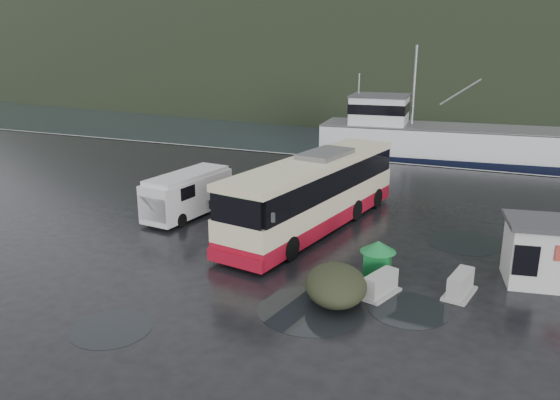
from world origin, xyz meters
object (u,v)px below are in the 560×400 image
at_px(fishing_trawler, 444,147).
at_px(jersey_barrier_b, 380,295).
at_px(coach_bus, 314,227).
at_px(waste_bin_right, 377,275).
at_px(waste_bin_left, 256,257).
at_px(dome_tent, 335,300).
at_px(jersey_barrier_a, 459,295).
at_px(ticket_kiosk, 543,283).
at_px(white_van, 189,215).

bearing_deg(fishing_trawler, jersey_barrier_b, -92.28).
distance_m(jersey_barrier_b, fishing_trawler, 30.35).
distance_m(coach_bus, waste_bin_right, 6.13).
relative_size(waste_bin_left, jersey_barrier_b, 0.94).
bearing_deg(waste_bin_left, jersey_barrier_b, -14.22).
distance_m(dome_tent, jersey_barrier_a, 4.58).
bearing_deg(waste_bin_left, waste_bin_right, 3.15).
relative_size(waste_bin_right, fishing_trawler, 0.06).
bearing_deg(ticket_kiosk, waste_bin_left, -179.55).
bearing_deg(dome_tent, ticket_kiosk, 33.43).
bearing_deg(jersey_barrier_b, ticket_kiosk, 32.36).
xyz_separation_m(white_van, dome_tent, (10.13, -6.34, 0.00)).
distance_m(dome_tent, jersey_barrier_b, 1.71).
bearing_deg(coach_bus, jersey_barrier_b, -42.66).
bearing_deg(ticket_kiosk, jersey_barrier_a, -150.47).
relative_size(ticket_kiosk, jersey_barrier_a, 1.84).
bearing_deg(white_van, jersey_barrier_a, -9.79).
bearing_deg(fishing_trawler, waste_bin_left, -103.36).
distance_m(white_van, ticket_kiosk, 17.10).
distance_m(ticket_kiosk, jersey_barrier_b, 6.53).
xyz_separation_m(ticket_kiosk, jersey_barrier_a, (-2.86, -2.35, 0.00)).
height_order(waste_bin_left, ticket_kiosk, ticket_kiosk).
bearing_deg(dome_tent, fishing_trawler, 90.32).
bearing_deg(coach_bus, waste_bin_left, -91.42).
relative_size(dome_tent, jersey_barrier_a, 1.77).
distance_m(waste_bin_right, jersey_barrier_a, 3.24).
bearing_deg(white_van, dome_tent, -25.48).
xyz_separation_m(coach_bus, waste_bin_right, (4.25, -4.42, 0.00)).
relative_size(waste_bin_left, jersey_barrier_a, 0.92).
distance_m(ticket_kiosk, jersey_barrier_a, 3.70).
distance_m(waste_bin_left, ticket_kiosk, 11.39).
bearing_deg(jersey_barrier_b, waste_bin_right, 107.02).
height_order(dome_tent, ticket_kiosk, ticket_kiosk).
distance_m(coach_bus, ticket_kiosk, 10.63).
height_order(waste_bin_left, jersey_barrier_a, waste_bin_left).
bearing_deg(white_van, coach_bus, 13.79).
relative_size(coach_bus, jersey_barrier_a, 7.50).
xyz_separation_m(waste_bin_right, fishing_trawler, (-1.01, 28.59, 0.00)).
xyz_separation_m(white_van, jersey_barrier_a, (14.15, -4.15, 0.00)).
distance_m(white_van, jersey_barrier_b, 12.65).
bearing_deg(waste_bin_left, ticket_kiosk, 10.40).
height_order(jersey_barrier_a, fishing_trawler, fishing_trawler).
bearing_deg(waste_bin_right, white_van, 161.95).
xyz_separation_m(dome_tent, ticket_kiosk, (6.88, 4.54, 0.00)).
bearing_deg(fishing_trawler, ticket_kiosk, -80.44).
xyz_separation_m(ticket_kiosk, fishing_trawler, (-7.06, 26.81, 0.00)).
height_order(white_van, dome_tent, white_van).
bearing_deg(jersey_barrier_a, jersey_barrier_b, -156.75).
bearing_deg(waste_bin_left, coach_bus, 79.08).
bearing_deg(waste_bin_right, jersey_barrier_b, -72.98).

